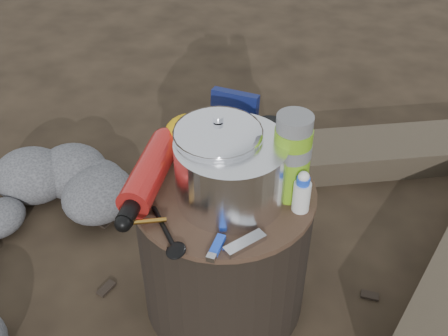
% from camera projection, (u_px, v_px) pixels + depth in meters
% --- Properties ---
extents(ground, '(60.00, 60.00, 0.00)m').
position_uv_depth(ground, '(224.00, 297.00, 1.57)').
color(ground, '#2F251A').
rests_on(ground, ground).
extents(stump, '(0.45, 0.45, 0.41)m').
position_uv_depth(stump, '(224.00, 248.00, 1.44)').
color(stump, black).
rests_on(stump, ground).
extents(rock_ring, '(0.40, 0.87, 0.17)m').
position_uv_depth(rock_ring, '(17.00, 239.00, 1.63)').
color(rock_ring, '#515155').
rests_on(rock_ring, ground).
extents(log_small, '(1.19, 0.66, 0.10)m').
position_uv_depth(log_small, '(370.00, 153.00, 2.03)').
color(log_small, '#443A2C').
rests_on(log_small, ground).
extents(foil_windscreen, '(0.26, 0.26, 0.16)m').
position_uv_depth(foil_windscreen, '(231.00, 171.00, 1.24)').
color(foil_windscreen, white).
rests_on(foil_windscreen, stump).
extents(camping_pot, '(0.20, 0.20, 0.20)m').
position_uv_depth(camping_pot, '(218.00, 156.00, 1.25)').
color(camping_pot, white).
rests_on(camping_pot, stump).
extents(fuel_bottle, '(0.09, 0.33, 0.08)m').
position_uv_depth(fuel_bottle, '(150.00, 172.00, 1.30)').
color(fuel_bottle, red).
rests_on(fuel_bottle, stump).
extents(thermos, '(0.09, 0.09, 0.22)m').
position_uv_depth(thermos, '(292.00, 157.00, 1.24)').
color(thermos, '#74B01C').
rests_on(thermos, stump).
extents(travel_mug, '(0.08, 0.08, 0.12)m').
position_uv_depth(travel_mug, '(269.00, 147.00, 1.35)').
color(travel_mug, black).
rests_on(travel_mug, stump).
extents(stuff_sack, '(0.15, 0.12, 0.10)m').
position_uv_depth(stuff_sack, '(193.00, 134.00, 1.41)').
color(stuff_sack, '#EEB009').
rests_on(stuff_sack, stump).
extents(food_pouch, '(0.13, 0.04, 0.16)m').
position_uv_depth(food_pouch, '(234.00, 120.00, 1.41)').
color(food_pouch, '#0E1750').
rests_on(food_pouch, stump).
extents(lighter, '(0.02, 0.08, 0.01)m').
position_uv_depth(lighter, '(217.00, 245.00, 1.16)').
color(lighter, blue).
rests_on(lighter, stump).
extents(multitool, '(0.08, 0.09, 0.01)m').
position_uv_depth(multitool, '(245.00, 243.00, 1.16)').
color(multitool, silver).
rests_on(multitool, stump).
extents(spork, '(0.13, 0.15, 0.01)m').
position_uv_depth(spork, '(164.00, 227.00, 1.20)').
color(spork, black).
rests_on(spork, stump).
extents(squeeze_bottle, '(0.04, 0.04, 0.10)m').
position_uv_depth(squeeze_bottle, '(302.00, 193.00, 1.23)').
color(squeeze_bottle, white).
rests_on(squeeze_bottle, stump).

